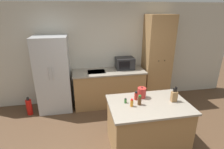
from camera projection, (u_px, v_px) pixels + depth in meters
name	position (u px, v px, depth m)	size (l,w,h in m)	color
wall_back	(107.00, 54.00, 4.68)	(7.20, 0.06, 2.60)	beige
refrigerator	(54.00, 75.00, 4.25)	(0.78, 0.68, 1.85)	#B7BABC
back_counter	(109.00, 87.00, 4.64)	(1.84, 0.69, 0.94)	#9E7547
pantry_cabinet	(157.00, 60.00, 4.68)	(0.67, 0.57, 2.31)	#9E7547
kitchen_island	(147.00, 125.00, 3.19)	(1.39, 0.93, 0.88)	#9E7547
microwave	(125.00, 63.00, 4.61)	(0.47, 0.38, 0.30)	#232326
knife_block	(174.00, 96.00, 3.07)	(0.10, 0.07, 0.29)	#9E7547
spice_bottle_tall_dark	(140.00, 100.00, 2.97)	(0.06, 0.06, 0.18)	#563319
spice_bottle_short_red	(136.00, 96.00, 3.14)	(0.06, 0.06, 0.16)	#B2281E
spice_bottle_amber_oil	(125.00, 101.00, 3.04)	(0.04, 0.04, 0.09)	#337033
spice_bottle_green_herb	(132.00, 103.00, 2.92)	(0.05, 0.05, 0.14)	orange
kettle	(142.00, 93.00, 3.21)	(0.16, 0.16, 0.22)	#B72D28
fire_extinguisher	(29.00, 107.00, 4.23)	(0.13, 0.13, 0.45)	red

